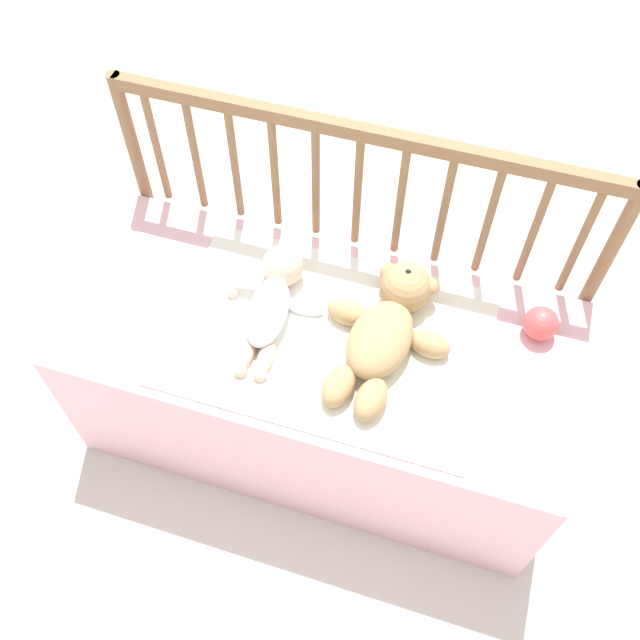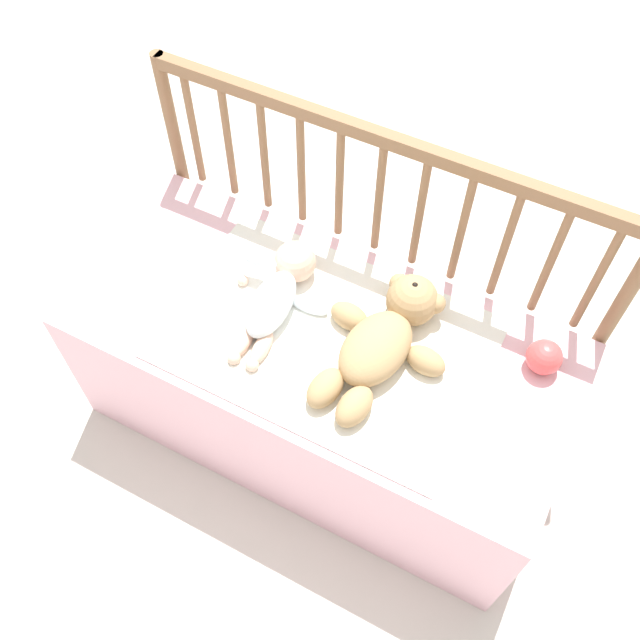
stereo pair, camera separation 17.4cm
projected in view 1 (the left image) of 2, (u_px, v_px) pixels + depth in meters
The scene contains 7 objects.
ground_plane at pixel (320, 420), 2.21m from camera, with size 12.00×12.00×0.00m, color silver.
crib_mattress at pixel (320, 381), 2.00m from camera, with size 1.30×0.59×0.50m.
crib_rail at pixel (357, 205), 1.85m from camera, with size 1.30×0.04×0.90m.
blanket at pixel (328, 337), 1.78m from camera, with size 0.79×0.53×0.01m.
teddy_bear at pixel (386, 328), 1.74m from camera, with size 0.33×0.45×0.13m.
baby at pixel (272, 299), 1.80m from camera, with size 0.27×0.38×0.11m.
toy_ball at pixel (541, 323), 1.76m from camera, with size 0.09×0.09×0.09m.
Camera 1 is at (0.29, -0.93, 2.01)m, focal length 40.00 mm.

